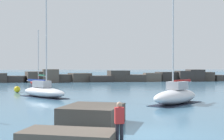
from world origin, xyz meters
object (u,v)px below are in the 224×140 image
at_px(sailboat_moored_0, 176,95).
at_px(mooring_buoy_far_side, 182,84).
at_px(sailboat_moored_3, 39,83).
at_px(mooring_buoy_orange_near, 17,89).
at_px(person_on_rocks, 119,121).
at_px(sailboat_moored_4, 43,91).

distance_m(sailboat_moored_0, mooring_buoy_far_side, 23.70).
relative_size(sailboat_moored_3, mooring_buoy_orange_near, 9.33).
height_order(mooring_buoy_far_side, person_on_rocks, person_on_rocks).
bearing_deg(sailboat_moored_0, sailboat_moored_4, 146.31).
height_order(mooring_buoy_orange_near, mooring_buoy_far_side, mooring_buoy_orange_near).
xyz_separation_m(mooring_buoy_orange_near, person_on_rocks, (7.58, -25.79, 0.56)).
bearing_deg(mooring_buoy_far_side, mooring_buoy_orange_near, -160.49).
relative_size(sailboat_moored_0, mooring_buoy_orange_near, 9.72).
distance_m(sailboat_moored_0, person_on_rocks, 13.96).
height_order(sailboat_moored_0, mooring_buoy_far_side, sailboat_moored_0).
bearing_deg(sailboat_moored_0, mooring_buoy_far_side, 67.57).
distance_m(sailboat_moored_4, mooring_buoy_orange_near, 7.16).
relative_size(sailboat_moored_3, person_on_rocks, 5.24).
distance_m(sailboat_moored_3, sailboat_moored_4, 17.05).
bearing_deg(mooring_buoy_orange_near, mooring_buoy_far_side, 19.51).
height_order(sailboat_moored_0, sailboat_moored_3, sailboat_moored_0).
xyz_separation_m(sailboat_moored_4, person_on_rocks, (4.17, -19.51, 0.30)).
relative_size(sailboat_moored_0, person_on_rocks, 5.46).
height_order(sailboat_moored_3, sailboat_moored_4, sailboat_moored_4).
height_order(sailboat_moored_4, mooring_buoy_orange_near, sailboat_moored_4).
bearing_deg(sailboat_moored_4, person_on_rocks, -77.94).
xyz_separation_m(sailboat_moored_0, mooring_buoy_orange_near, (-14.39, 13.60, -0.33)).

